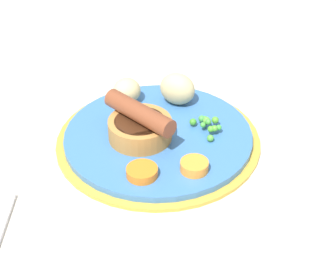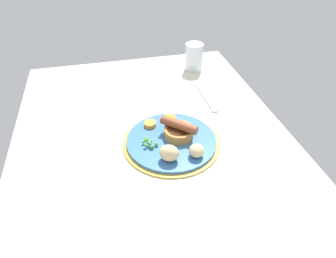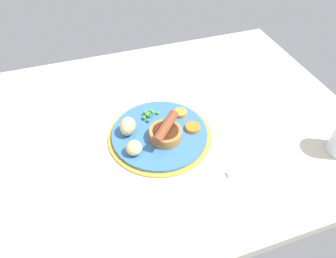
{
  "view_description": "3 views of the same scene",
  "coord_description": "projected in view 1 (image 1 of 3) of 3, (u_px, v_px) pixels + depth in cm",
  "views": [
    {
      "loc": [
        59.36,
        -2.23,
        48.72
      ],
      "look_at": [
        -0.01,
        -3.35,
        6.28
      ],
      "focal_mm": 60.0,
      "sensor_mm": 36.0,
      "label": 1
    },
    {
      "loc": [
        -63.87,
        10.91,
        59.15
      ],
      "look_at": [
        0.41,
        -4.16,
        6.72
      ],
      "focal_mm": 32.0,
      "sensor_mm": 36.0,
      "label": 2
    },
    {
      "loc": [
        -16.67,
        -57.46,
        61.35
      ],
      "look_at": [
        0.25,
        -6.32,
        6.64
      ],
      "focal_mm": 32.0,
      "sensor_mm": 36.0,
      "label": 3
    }
  ],
  "objects": [
    {
      "name": "dinner_plate",
      "position": [
        158.0,
        139.0,
        0.76
      ],
      "size": [
        27.52,
        27.52,
        1.4
      ],
      "color": "#B79333",
      "rests_on": "dining_table"
    },
    {
      "name": "pea_pile",
      "position": [
        208.0,
        124.0,
        0.76
      ],
      "size": [
        5.0,
        4.05,
        1.74
      ],
      "color": "green",
      "rests_on": "dinner_plate"
    },
    {
      "name": "carrot_slice_1",
      "position": [
        198.0,
        166.0,
        0.69
      ],
      "size": [
        3.77,
        3.77,
        1.28
      ],
      "primitive_type": "cylinder",
      "rotation": [
        0.0,
        0.0,
        1.5
      ],
      "color": "orange",
      "rests_on": "dinner_plate"
    },
    {
      "name": "sausage_pudding",
      "position": [
        140.0,
        125.0,
        0.73
      ],
      "size": [
        9.13,
        9.69,
        5.22
      ],
      "rotation": [
        0.0,
        0.0,
        0.83
      ],
      "color": "#AD7538",
      "rests_on": "dinner_plate"
    },
    {
      "name": "potato_chunk_0",
      "position": [
        177.0,
        89.0,
        0.8
      ],
      "size": [
        5.89,
        6.43,
        4.65
      ],
      "primitive_type": "ellipsoid",
      "rotation": [
        0.0,
        0.0,
        4.26
      ],
      "color": "#CCB77F",
      "rests_on": "dinner_plate"
    },
    {
      "name": "carrot_slice_0",
      "position": [
        142.0,
        172.0,
        0.68
      ],
      "size": [
        4.96,
        4.96,
        1.12
      ],
      "primitive_type": "cylinder",
      "rotation": [
        0.0,
        0.0,
        4.36
      ],
      "color": "orange",
      "rests_on": "dinner_plate"
    },
    {
      "name": "potato_chunk_1",
      "position": [
        127.0,
        91.0,
        0.81
      ],
      "size": [
        4.49,
        4.51,
        3.66
      ],
      "primitive_type": "ellipsoid",
      "rotation": [
        0.0,
        0.0,
        4.85
      ],
      "color": "#CCB77F",
      "rests_on": "dinner_plate"
    },
    {
      "name": "dining_table",
      "position": [
        193.0,
        158.0,
        0.76
      ],
      "size": [
        110.0,
        80.0,
        3.0
      ],
      "primitive_type": "cube",
      "color": "beige",
      "rests_on": "ground"
    }
  ]
}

